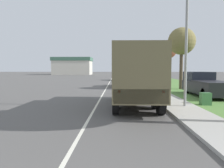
% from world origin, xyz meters
% --- Properties ---
extents(ground_plane, '(180.00, 180.00, 0.00)m').
position_xyz_m(ground_plane, '(0.00, 40.00, 0.00)').
color(ground_plane, '#565451').
extents(lane_centre_stripe, '(0.12, 120.00, 0.00)m').
position_xyz_m(lane_centre_stripe, '(0.00, 40.00, 0.00)').
color(lane_centre_stripe, silver).
rests_on(lane_centre_stripe, ground).
extents(sidewalk_right, '(1.80, 120.00, 0.12)m').
position_xyz_m(sidewalk_right, '(4.50, 40.00, 0.06)').
color(sidewalk_right, '#ADAAA3').
rests_on(sidewalk_right, ground).
extents(grass_strip_right, '(7.00, 120.00, 0.02)m').
position_xyz_m(grass_strip_right, '(8.90, 40.00, 0.01)').
color(grass_strip_right, '#56843D').
rests_on(grass_strip_right, ground).
extents(military_truck, '(2.33, 6.92, 3.19)m').
position_xyz_m(military_truck, '(2.13, 11.08, 1.77)').
color(military_truck, '#606647').
rests_on(military_truck, ground).
extents(car_nearest_ahead, '(1.91, 4.66, 1.53)m').
position_xyz_m(car_nearest_ahead, '(1.69, 24.54, 0.69)').
color(car_nearest_ahead, tan).
rests_on(car_nearest_ahead, ground).
extents(car_second_ahead, '(1.90, 4.67, 1.64)m').
position_xyz_m(car_second_ahead, '(2.00, 37.27, 0.74)').
color(car_second_ahead, '#336B3D').
rests_on(car_second_ahead, ground).
extents(pickup_truck, '(2.00, 5.69, 1.80)m').
position_xyz_m(pickup_truck, '(7.87, 15.99, 0.86)').
color(pickup_truck, black).
rests_on(pickup_truck, grass_strip_right).
extents(lamp_post, '(1.69, 0.24, 6.95)m').
position_xyz_m(lamp_post, '(4.54, 10.71, 4.26)').
color(lamp_post, gray).
rests_on(lamp_post, sidewalk_right).
extents(tree_mid_right, '(2.70, 2.70, 6.12)m').
position_xyz_m(tree_mid_right, '(7.57, 21.26, 4.74)').
color(tree_mid_right, '#4C3D2D').
rests_on(tree_mid_right, grass_strip_right).
extents(tree_far_right, '(3.20, 3.20, 6.96)m').
position_xyz_m(tree_far_right, '(9.89, 37.46, 5.35)').
color(tree_far_right, brown).
rests_on(tree_far_right, grass_strip_right).
extents(utility_box, '(0.55, 0.45, 0.70)m').
position_xyz_m(utility_box, '(6.20, 11.64, 0.37)').
color(utility_box, '#3D7042').
rests_on(utility_box, grass_strip_right).
extents(building_distant, '(12.78, 8.52, 5.73)m').
position_xyz_m(building_distant, '(-13.86, 72.51, 2.90)').
color(building_distant, beige).
rests_on(building_distant, ground).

